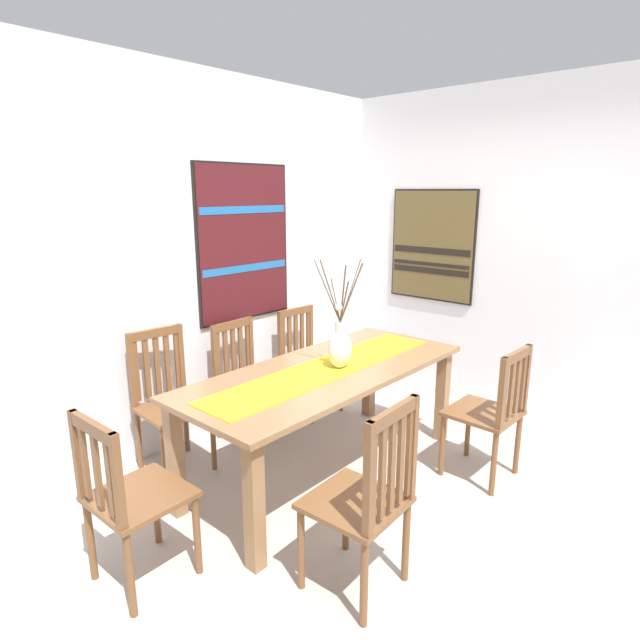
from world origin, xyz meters
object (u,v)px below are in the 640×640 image
(chair_0, at_px, (307,357))
(chair_1, at_px, (492,410))
(chair_3, at_px, (129,496))
(dining_table, at_px, (327,383))
(painting_on_back_wall, at_px, (244,243))
(chair_5, at_px, (367,496))
(centerpiece_vase, at_px, (340,346))
(painting_on_side_wall, at_px, (432,246))
(chair_4, at_px, (168,398))
(chair_2, at_px, (245,376))

(chair_0, distance_m, chair_1, 1.67)
(chair_0, distance_m, chair_3, 2.23)
(dining_table, relative_size, chair_0, 2.31)
(dining_table, relative_size, painting_on_back_wall, 1.69)
(chair_1, distance_m, chair_5, 1.35)
(chair_1, xyz_separation_m, chair_3, (-2.05, 0.87, -0.01))
(centerpiece_vase, relative_size, painting_on_side_wall, 0.72)
(chair_4, height_order, painting_on_side_wall, painting_on_side_wall)
(painting_on_back_wall, relative_size, painting_on_side_wall, 1.23)
(chair_0, relative_size, chair_3, 0.99)
(chair_2, height_order, chair_5, chair_5)
(chair_1, distance_m, chair_4, 2.14)
(painting_on_back_wall, bearing_deg, dining_table, -103.36)
(dining_table, height_order, chair_1, chair_1)
(chair_3, height_order, chair_5, chair_5)
(chair_3, bearing_deg, dining_table, -0.88)
(chair_0, bearing_deg, chair_5, -129.71)
(chair_1, bearing_deg, chair_3, 156.98)
(chair_3, height_order, painting_on_back_wall, painting_on_back_wall)
(centerpiece_vase, distance_m, chair_2, 0.98)
(dining_table, height_order, chair_0, chair_0)
(dining_table, relative_size, chair_4, 2.13)
(chair_3, xyz_separation_m, chair_4, (0.74, 0.83, 0.03))
(chair_1, bearing_deg, chair_0, 88.93)
(chair_0, xyz_separation_m, chair_4, (-1.33, 0.04, 0.02))
(chair_4, distance_m, painting_on_side_wall, 2.63)
(dining_table, distance_m, painting_on_side_wall, 1.93)
(chair_1, relative_size, chair_2, 1.02)
(centerpiece_vase, height_order, painting_on_back_wall, painting_on_back_wall)
(centerpiece_vase, xyz_separation_m, chair_5, (-0.76, -0.79, -0.38))
(painting_on_side_wall, bearing_deg, chair_4, 166.21)
(chair_3, xyz_separation_m, painting_on_back_wall, (1.65, 1.07, 0.99))
(painting_on_back_wall, bearing_deg, chair_3, -147.15)
(chair_2, xyz_separation_m, chair_3, (-1.41, -0.81, -0.01))
(chair_3, distance_m, painting_on_back_wall, 2.20)
(chair_5, xyz_separation_m, painting_on_side_wall, (2.46, 1.11, 0.88))
(dining_table, xyz_separation_m, chair_4, (-0.65, 0.86, -0.14))
(centerpiece_vase, relative_size, chair_5, 0.73)
(painting_on_side_wall, bearing_deg, chair_2, 161.90)
(chair_3, bearing_deg, chair_0, 21.00)
(chair_0, height_order, chair_3, chair_3)
(dining_table, xyz_separation_m, chair_5, (-0.70, -0.85, -0.13))
(chair_2, relative_size, chair_5, 0.92)
(chair_2, height_order, chair_3, chair_3)
(chair_1, height_order, painting_on_side_wall, painting_on_side_wall)
(chair_1, distance_m, chair_2, 1.80)
(chair_4, height_order, chair_5, chair_5)
(dining_table, bearing_deg, painting_on_back_wall, 76.64)
(painting_on_side_wall, bearing_deg, painting_on_back_wall, 151.20)
(centerpiece_vase, distance_m, chair_4, 1.22)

